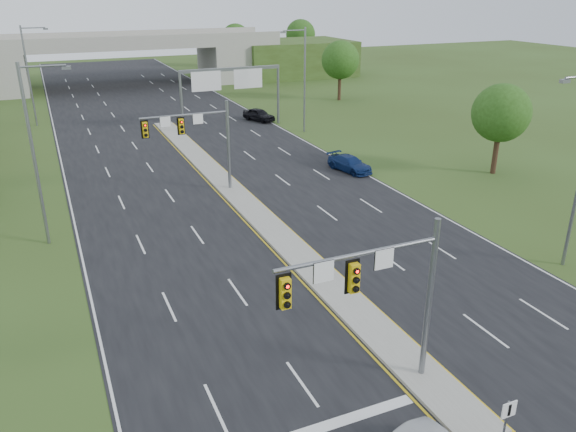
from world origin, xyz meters
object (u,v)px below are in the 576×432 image
Objects in this scene: signal_mast_near at (382,287)px; car_far_b at (350,164)px; car_far_c at (259,115)px; signal_mast_far at (199,134)px; keep_right_sign at (507,418)px; overpass at (121,63)px; sign_gantry at (230,81)px.

signal_mast_near is 1.56× the size of car_far_b.
signal_mast_near reaches higher than car_far_c.
signal_mast_far is 26.00m from car_far_c.
overpass is at bearing 90.00° from keep_right_sign.
car_far_b is 1.04× the size of car_far_c.
signal_mast_far is at bearing 94.39° from keep_right_sign.
overpass reaches higher than signal_mast_far.
signal_mast_near is 80.11m from overpass.
signal_mast_far is 13.88m from car_far_b.
signal_mast_near reaches higher than sign_gantry.
signal_mast_near is 25.00m from signal_mast_far.
keep_right_sign is 0.51× the size of car_far_c.
overpass is 55.74m from car_far_b.
car_far_b is at bearing 69.84° from keep_right_sign.
car_far_c is at bearing 74.45° from signal_mast_near.
sign_gantry reaches higher than car_far_b.
keep_right_sign is at bearing -124.62° from car_far_c.
car_far_b is at bearing -112.33° from car_far_c.
keep_right_sign is 31.93m from car_far_b.
keep_right_sign is 52.69m from car_far_c.
car_far_b is at bearing -77.51° from sign_gantry.
car_far_c is (10.84, 51.56, -0.76)m from keep_right_sign.
sign_gantry is (6.68, 49.45, 3.72)m from keep_right_sign.
keep_right_sign is 0.19× the size of sign_gantry.
signal_mast_near is at bearing -130.75° from car_far_b.
sign_gantry reaches higher than car_far_c.
signal_mast_far is 21.91m from sign_gantry.
sign_gantry is 35.75m from overpass.
car_far_c is (4.16, 2.11, -4.48)m from sign_gantry.
sign_gantry is 20.48m from car_far_b.
sign_gantry is at bearing -79.21° from overpass.
overpass is at bearing 88.13° from car_far_b.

